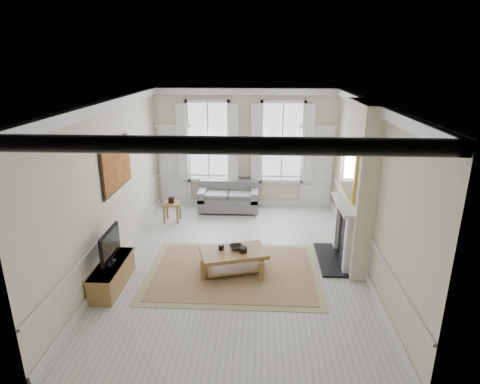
# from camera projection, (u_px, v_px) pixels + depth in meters

# --- Properties ---
(floor) EXTENTS (7.20, 7.20, 0.00)m
(floor) POSITION_uv_depth(u_px,v_px,m) (238.00, 262.00, 8.62)
(floor) COLOR #B7B5AD
(floor) RESTS_ON ground
(ceiling) EXTENTS (7.20, 7.20, 0.00)m
(ceiling) POSITION_uv_depth(u_px,v_px,m) (238.00, 101.00, 7.53)
(ceiling) COLOR white
(ceiling) RESTS_ON back_wall
(back_wall) EXTENTS (5.20, 0.00, 5.20)m
(back_wall) POSITION_uv_depth(u_px,v_px,m) (245.00, 149.00, 11.48)
(back_wall) COLOR beige
(back_wall) RESTS_ON floor
(left_wall) EXTENTS (0.00, 7.20, 7.20)m
(left_wall) POSITION_uv_depth(u_px,v_px,m) (111.00, 185.00, 8.21)
(left_wall) COLOR beige
(left_wall) RESTS_ON floor
(right_wall) EXTENTS (0.00, 7.20, 7.20)m
(right_wall) POSITION_uv_depth(u_px,v_px,m) (369.00, 189.00, 7.94)
(right_wall) COLOR beige
(right_wall) RESTS_ON floor
(window_left) EXTENTS (1.26, 0.20, 2.20)m
(window_left) POSITION_uv_depth(u_px,v_px,m) (208.00, 142.00, 11.42)
(window_left) COLOR #B2BCC6
(window_left) RESTS_ON back_wall
(window_right) EXTENTS (1.26, 0.20, 2.20)m
(window_right) POSITION_uv_depth(u_px,v_px,m) (282.00, 143.00, 11.32)
(window_right) COLOR #B2BCC6
(window_right) RESTS_ON back_wall
(door_left) EXTENTS (0.90, 0.08, 2.30)m
(door_left) POSITION_uv_depth(u_px,v_px,m) (175.00, 167.00, 11.72)
(door_left) COLOR silver
(door_left) RESTS_ON floor
(door_right) EXTENTS (0.90, 0.08, 2.30)m
(door_right) POSITION_uv_depth(u_px,v_px,m) (316.00, 169.00, 11.52)
(door_right) COLOR silver
(door_right) RESTS_ON floor
(painting) EXTENTS (0.05, 1.66, 1.06)m
(painting) POSITION_uv_depth(u_px,v_px,m) (117.00, 165.00, 8.38)
(painting) COLOR #C16B21
(painting) RESTS_ON left_wall
(chimney_breast) EXTENTS (0.35, 1.70, 3.38)m
(chimney_breast) POSITION_uv_depth(u_px,v_px,m) (357.00, 186.00, 8.14)
(chimney_breast) COLOR beige
(chimney_breast) RESTS_ON floor
(hearth) EXTENTS (0.55, 1.50, 0.05)m
(hearth) POSITION_uv_depth(u_px,v_px,m) (330.00, 259.00, 8.70)
(hearth) COLOR black
(hearth) RESTS_ON floor
(fireplace) EXTENTS (0.21, 1.45, 1.33)m
(fireplace) POSITION_uv_depth(u_px,v_px,m) (342.00, 229.00, 8.46)
(fireplace) COLOR silver
(fireplace) RESTS_ON floor
(mirror) EXTENTS (0.06, 1.26, 1.06)m
(mirror) POSITION_uv_depth(u_px,v_px,m) (348.00, 169.00, 8.04)
(mirror) COLOR gold
(mirror) RESTS_ON chimney_breast
(sofa) EXTENTS (1.68, 0.82, 0.82)m
(sofa) POSITION_uv_depth(u_px,v_px,m) (229.00, 199.00, 11.47)
(sofa) COLOR #5B5B59
(sofa) RESTS_ON floor
(side_table) EXTENTS (0.50, 0.50, 0.53)m
(side_table) POSITION_uv_depth(u_px,v_px,m) (172.00, 206.00, 10.67)
(side_table) COLOR brown
(side_table) RESTS_ON floor
(rug) EXTENTS (3.50, 2.60, 0.02)m
(rug) POSITION_uv_depth(u_px,v_px,m) (234.00, 272.00, 8.20)
(rug) COLOR #A78056
(rug) RESTS_ON floor
(coffee_table) EXTENTS (1.46, 1.09, 0.49)m
(coffee_table) POSITION_uv_depth(u_px,v_px,m) (233.00, 255.00, 8.08)
(coffee_table) COLOR brown
(coffee_table) RESTS_ON rug
(ceramic_pot_a) EXTENTS (0.11, 0.11, 0.11)m
(ceramic_pot_a) POSITION_uv_depth(u_px,v_px,m) (221.00, 247.00, 8.09)
(ceramic_pot_a) COLOR black
(ceramic_pot_a) RESTS_ON coffee_table
(ceramic_pot_b) EXTENTS (0.16, 0.16, 0.11)m
(ceramic_pot_b) POSITION_uv_depth(u_px,v_px,m) (243.00, 250.00, 7.98)
(ceramic_pot_b) COLOR black
(ceramic_pot_b) RESTS_ON coffee_table
(bowl) EXTENTS (0.34, 0.34, 0.07)m
(bowl) POSITION_uv_depth(u_px,v_px,m) (236.00, 247.00, 8.13)
(bowl) COLOR black
(bowl) RESTS_ON coffee_table
(tv_stand) EXTENTS (0.44, 1.38, 0.49)m
(tv_stand) POSITION_uv_depth(u_px,v_px,m) (112.00, 275.00, 7.63)
(tv_stand) COLOR brown
(tv_stand) RESTS_ON floor
(tv) EXTENTS (0.08, 0.90, 0.68)m
(tv) POSITION_uv_depth(u_px,v_px,m) (110.00, 245.00, 7.43)
(tv) COLOR black
(tv) RESTS_ON tv_stand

